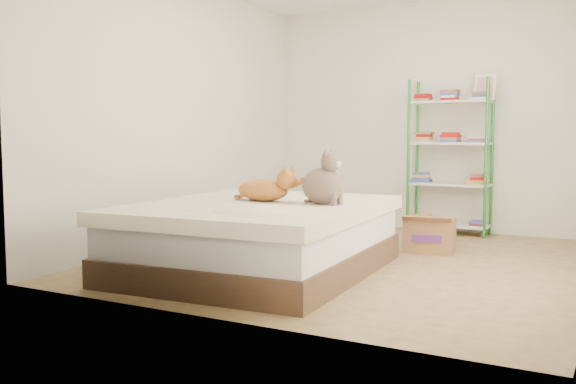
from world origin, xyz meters
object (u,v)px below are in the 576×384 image
Objects in this scene: orange_cat at (263,187)px; white_bin at (296,211)px; grey_cat at (323,178)px; bed at (259,237)px; shelf_unit at (451,156)px; cardboard_box at (430,235)px.

orange_cat reaches higher than white_bin.
orange_cat is 0.54m from grey_cat.
shelf_unit is (0.82, 2.71, 0.59)m from bed.
bed is 0.70m from grey_cat.
orange_cat is at bearing 103.60° from bed.
cardboard_box is 2.04m from white_bin.
bed is at bearing 111.71° from grey_cat.
shelf_unit is at bearing -1.62° from grey_cat.
shelf_unit is 1.40m from cardboard_box.
white_bin is (-1.86, 0.84, 0.03)m from cardboard_box.
cardboard_box is at bearing -83.96° from shelf_unit.
white_bin is at bearing 117.34° from orange_cat.
orange_cat is at bearing 97.59° from grey_cat.
bed is 2.89m from shelf_unit.
orange_cat is 0.32× the size of shelf_unit.
grey_cat is 0.24× the size of shelf_unit.
bed is 1.31× the size of shelf_unit.
white_bin is (-1.41, 2.21, -0.57)m from grey_cat.
bed reaches higher than cardboard_box.
grey_cat is 1.08× the size of white_bin.
cardboard_box is at bearing -24.25° from white_bin.
shelf_unit reaches higher than orange_cat.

